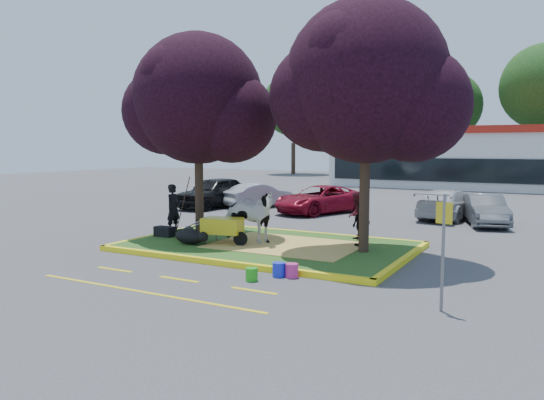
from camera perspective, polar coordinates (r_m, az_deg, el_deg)
The scene contains 32 objects.
ground at distance 15.87m, azimuth -0.44°, elevation -5.23°, with size 90.00×90.00×0.00m, color #424244.
median_island at distance 15.86m, azimuth -0.44°, elevation -4.97°, with size 8.00×5.00×0.15m, color #25551A.
curb_near at distance 13.71m, azimuth -5.72°, elevation -6.72°, with size 8.30×0.16×0.15m, color yellow.
curb_far at distance 18.12m, azimuth 3.54°, elevation -3.61°, with size 8.30×0.16×0.15m, color yellow.
curb_left at distance 18.16m, azimuth -11.78°, elevation -3.70°, with size 0.16×5.30×0.15m, color yellow.
curb_right at distance 14.36m, azimuth 14.03°, elevation -6.28°, with size 0.16×5.30×0.15m, color yellow.
straw_bedding at distance 15.56m, azimuth 1.50°, elevation -4.87°, with size 4.20×3.00×0.01m, color #EECA62.
tree_purple_left at distance 17.45m, azimuth -7.95°, elevation 10.10°, with size 5.06×4.20×6.51m.
tree_purple_right at distance 14.63m, azimuth 10.17°, elevation 11.69°, with size 5.30×4.40×6.82m.
fire_lane_stripe_a at distance 13.76m, azimuth -16.55°, elevation -7.19°, with size 1.10×0.12×0.01m, color yellow.
fire_lane_stripe_b at distance 12.46m, azimuth -9.97°, elevation -8.40°, with size 1.10×0.12×0.01m, color yellow.
fire_lane_stripe_c at distance 11.35m, azimuth -1.94°, elevation -9.72°, with size 1.10×0.12×0.01m, color yellow.
fire_lane_long at distance 11.58m, azimuth -13.73°, elevation -9.58°, with size 6.00×0.10×0.01m, color yellow.
retail_building at distance 41.97m, azimuth 21.08°, elevation 4.37°, with size 20.40×8.40×4.40m.
treeline at distance 51.82m, azimuth 21.89°, elevation 10.61°, with size 46.58×7.80×14.63m.
cow at distance 15.85m, azimuth -2.61°, elevation -1.83°, with size 0.84×1.85×1.57m, color silver.
calf at distance 15.94m, azimuth -8.78°, elevation -3.89°, with size 1.03×0.58×0.45m, color black.
handler at distance 17.93m, azimuth -10.54°, elevation -0.92°, with size 0.60×0.39×1.63m, color black.
visitor_a at distance 16.84m, azimuth 9.06°, elevation -1.61°, with size 0.71×0.56×1.47m, color #491422.
visitor_b at distance 15.53m, azimuth 9.59°, elevation -2.60°, with size 0.75×0.31×1.28m, color black.
wheelbarrow at distance 15.73m, azimuth -5.31°, elevation -2.82°, with size 2.07×0.91×0.78m.
gear_bag_dark at distance 17.39m, azimuth -11.50°, elevation -3.33°, with size 0.63×0.34×0.32m, color black.
gear_bag_green at distance 16.99m, azimuth -9.20°, elevation -3.59°, with size 0.51×0.32×0.27m, color black.
sign_post at distance 10.19m, azimuth 17.95°, elevation -4.19°, with size 0.30×0.10×2.18m.
bucket_green at distance 12.12m, azimuth -2.21°, elevation -8.00°, with size 0.28×0.28×0.30m, color green.
bucket_pink at distance 12.41m, azimuth 2.15°, elevation -7.60°, with size 0.31×0.31×0.33m, color #CC2D80.
bucket_blue at distance 12.49m, azimuth 0.75°, elevation -7.49°, with size 0.31×0.31×0.33m, color #1C2DE2.
car_black at distance 26.39m, azimuth -6.21°, elevation 0.84°, with size 1.80×4.48×1.53m, color black.
car_silver at distance 26.31m, azimuth -1.44°, elevation 0.49°, with size 1.26×3.62×1.19m, color #A1A4A9.
car_red at distance 24.15m, azimuth 5.17°, elevation 0.06°, with size 2.08×4.51×1.25m, color maroon.
car_white at distance 23.43m, azimuth 18.45°, elevation -0.41°, with size 1.73×4.27×1.24m, color silver.
car_grey at distance 22.03m, azimuth 21.93°, elevation -0.97°, with size 1.27×3.63×1.20m, color #595D61.
Camera 1 is at (7.57, -13.61, 3.05)m, focal length 35.00 mm.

